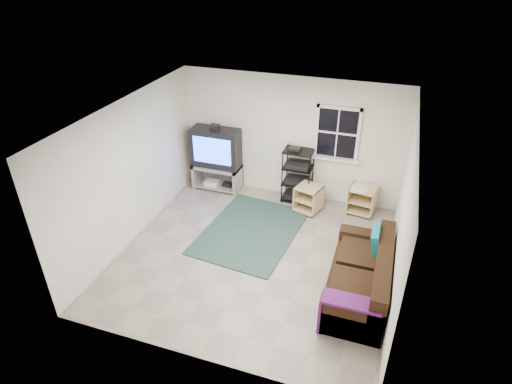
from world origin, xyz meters
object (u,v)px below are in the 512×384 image
(av_rack, at_px, (297,178))
(sofa, at_px, (361,279))
(side_table_left, at_px, (309,197))
(tv_unit, at_px, (217,154))
(side_table_right, at_px, (362,197))

(av_rack, xyz_separation_m, sofa, (1.62, -2.47, -0.20))
(side_table_left, distance_m, sofa, 2.52)
(tv_unit, relative_size, av_rack, 1.26)
(side_table_right, xyz_separation_m, sofa, (0.26, -2.46, -0.01))
(side_table_right, bearing_deg, tv_unit, -179.47)
(av_rack, bearing_deg, sofa, -56.64)
(tv_unit, height_order, sofa, tv_unit)
(av_rack, bearing_deg, side_table_left, -41.80)
(tv_unit, xyz_separation_m, sofa, (3.42, -2.43, -0.51))
(side_table_left, bearing_deg, side_table_right, 15.68)
(side_table_right, relative_size, sofa, 0.30)
(side_table_left, xyz_separation_m, sofa, (1.29, -2.17, 0.02))
(side_table_right, bearing_deg, side_table_left, -164.32)
(side_table_right, bearing_deg, av_rack, 179.52)
(tv_unit, bearing_deg, side_table_right, 0.53)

